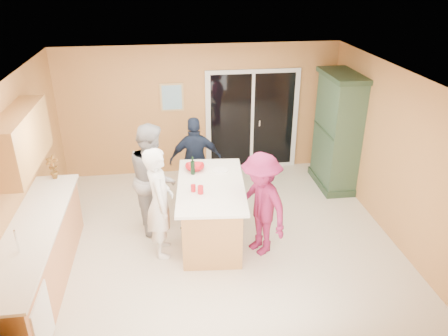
{
  "coord_description": "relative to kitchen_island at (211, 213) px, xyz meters",
  "views": [
    {
      "loc": [
        -0.65,
        -5.83,
        3.99
      ],
      "look_at": [
        0.15,
        0.1,
        1.15
      ],
      "focal_mm": 35.0,
      "sensor_mm": 36.0,
      "label": 1
    }
  ],
  "objects": [
    {
      "name": "floor",
      "position": [
        0.07,
        0.05,
        -0.45
      ],
      "size": [
        5.5,
        5.5,
        0.0
      ],
      "primitive_type": "plane",
      "color": "beige",
      "rests_on": "ground"
    },
    {
      "name": "ceiling",
      "position": [
        0.07,
        0.05,
        2.15
      ],
      "size": [
        5.5,
        5.0,
        0.1
      ],
      "primitive_type": "cube",
      "color": "silver",
      "rests_on": "wall_back"
    },
    {
      "name": "wall_back",
      "position": [
        0.07,
        2.55,
        0.85
      ],
      "size": [
        5.5,
        0.1,
        2.6
      ],
      "primitive_type": "cube",
      "color": "#E09F5C",
      "rests_on": "ground"
    },
    {
      "name": "wall_front",
      "position": [
        0.07,
        -2.45,
        0.85
      ],
      "size": [
        5.5,
        0.1,
        2.6
      ],
      "primitive_type": "cube",
      "color": "#E09F5C",
      "rests_on": "ground"
    },
    {
      "name": "wall_left",
      "position": [
        -2.68,
        0.05,
        0.85
      ],
      "size": [
        0.1,
        5.0,
        2.6
      ],
      "primitive_type": "cube",
      "color": "#E09F5C",
      "rests_on": "ground"
    },
    {
      "name": "wall_right",
      "position": [
        2.82,
        0.05,
        0.85
      ],
      "size": [
        0.1,
        5.0,
        2.6
      ],
      "primitive_type": "cube",
      "color": "#E09F5C",
      "rests_on": "ground"
    },
    {
      "name": "left_cabinet_run",
      "position": [
        -2.38,
        -1.0,
        0.01
      ],
      "size": [
        0.65,
        3.05,
        1.24
      ],
      "color": "#CC804F",
      "rests_on": "floor"
    },
    {
      "name": "upper_cabinets",
      "position": [
        -2.5,
        -0.15,
        1.42
      ],
      "size": [
        0.35,
        1.6,
        0.75
      ],
      "primitive_type": "cube",
      "color": "#CC804F",
      "rests_on": "wall_left"
    },
    {
      "name": "sliding_door",
      "position": [
        1.12,
        2.51,
        0.6
      ],
      "size": [
        1.9,
        0.07,
        2.1
      ],
      "color": "silver",
      "rests_on": "floor"
    },
    {
      "name": "framed_picture",
      "position": [
        -0.48,
        2.53,
        1.15
      ],
      "size": [
        0.46,
        0.04,
        0.56
      ],
      "color": "tan",
      "rests_on": "wall_back"
    },
    {
      "name": "kitchen_island",
      "position": [
        0.0,
        0.0,
        0.0
      ],
      "size": [
        1.15,
        1.91,
        0.96
      ],
      "rotation": [
        0.0,
        0.0,
        -0.09
      ],
      "color": "#CC804F",
      "rests_on": "floor"
    },
    {
      "name": "green_hutch",
      "position": [
        2.56,
        1.54,
        0.62
      ],
      "size": [
        0.63,
        1.2,
        2.21
      ],
      "color": "#233A26",
      "rests_on": "floor"
    },
    {
      "name": "woman_white",
      "position": [
        -0.77,
        -0.25,
        0.4
      ],
      "size": [
        0.44,
        0.64,
        1.7
      ],
      "primitive_type": "imported",
      "rotation": [
        0.0,
        0.0,
        1.63
      ],
      "color": "white",
      "rests_on": "floor"
    },
    {
      "name": "woman_grey",
      "position": [
        -0.87,
        0.51,
        0.44
      ],
      "size": [
        0.82,
        0.97,
        1.78
      ],
      "primitive_type": "imported",
      "rotation": [
        0.0,
        0.0,
        1.75
      ],
      "color": "#ABAAAD",
      "rests_on": "floor"
    },
    {
      "name": "woman_navy",
      "position": [
        -0.13,
        1.28,
        0.34
      ],
      "size": [
        0.93,
        0.4,
        1.59
      ],
      "primitive_type": "imported",
      "rotation": [
        0.0,
        0.0,
        3.15
      ],
      "color": "#182035",
      "rests_on": "floor"
    },
    {
      "name": "woman_magenta",
      "position": [
        0.68,
        -0.41,
        0.35
      ],
      "size": [
        1.01,
        1.19,
        1.6
      ],
      "primitive_type": "imported",
      "rotation": [
        0.0,
        0.0,
        -1.08
      ],
      "color": "maroon",
      "rests_on": "floor"
    },
    {
      "name": "serving_bowl",
      "position": [
        -0.2,
        0.54,
        0.55
      ],
      "size": [
        0.32,
        0.32,
        0.08
      ],
      "primitive_type": "imported",
      "rotation": [
        0.0,
        0.0,
        -0.06
      ],
      "color": "red",
      "rests_on": "kitchen_island"
    },
    {
      "name": "tulip_vase",
      "position": [
        -2.38,
        0.57,
        0.68
      ],
      "size": [
        0.22,
        0.17,
        0.38
      ],
      "primitive_type": "imported",
      "rotation": [
        0.0,
        0.0,
        -0.18
      ],
      "color": "#B62412",
      "rests_on": "left_cabinet_run"
    },
    {
      "name": "tumbler_near",
      "position": [
        -0.28,
        -0.19,
        0.56
      ],
      "size": [
        0.09,
        0.09,
        0.1
      ],
      "primitive_type": "cylinder",
      "rotation": [
        0.0,
        0.0,
        0.23
      ],
      "color": "red",
      "rests_on": "kitchen_island"
    },
    {
      "name": "tumbler_far",
      "position": [
        -0.18,
        -0.27,
        0.57
      ],
      "size": [
        0.11,
        0.11,
        0.12
      ],
      "primitive_type": "cylinder",
      "rotation": [
        0.0,
        0.0,
        0.38
      ],
      "color": "red",
      "rests_on": "kitchen_island"
    },
    {
      "name": "wine_bottle",
      "position": [
        -0.24,
        0.38,
        0.63
      ],
      "size": [
        0.07,
        0.07,
        0.3
      ],
      "rotation": [
        0.0,
        0.0,
        -0.12
      ],
      "color": "black",
      "rests_on": "kitchen_island"
    },
    {
      "name": "white_plate",
      "position": [
        0.2,
        0.44,
        0.52
      ],
      "size": [
        0.3,
        0.3,
        0.02
      ],
      "primitive_type": "cylinder",
      "rotation": [
        0.0,
        0.0,
        -0.23
      ],
      "color": "white",
      "rests_on": "kitchen_island"
    }
  ]
}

